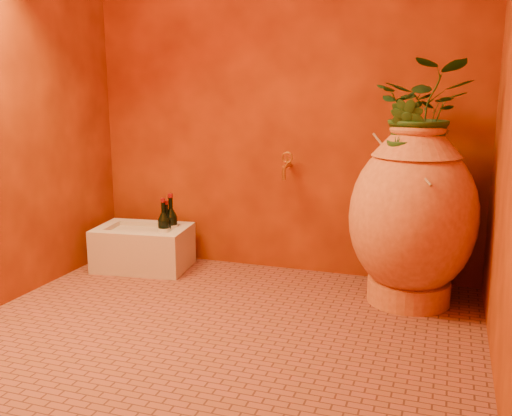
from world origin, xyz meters
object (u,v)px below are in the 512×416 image
at_px(wine_bottle_c, 167,230).
at_px(amphora, 413,216).
at_px(wall_tap, 287,164).
at_px(stone_basin, 143,248).
at_px(wine_bottle_b, 164,230).
at_px(wine_bottle_a, 171,227).

bearing_deg(wine_bottle_c, amphora, -3.50).
height_order(amphora, wall_tap, amphora).
xyz_separation_m(amphora, wall_tap, (-0.79, 0.26, 0.21)).
xyz_separation_m(amphora, stone_basin, (-1.70, 0.05, -0.36)).
bearing_deg(wine_bottle_b, amphora, -2.25).
distance_m(stone_basin, wall_tap, 1.09).
distance_m(stone_basin, wine_bottle_a, 0.23).
height_order(amphora, wine_bottle_b, amphora).
height_order(stone_basin, wine_bottle_a, wine_bottle_a).
bearing_deg(wall_tap, wine_bottle_b, -164.99).
distance_m(stone_basin, wine_bottle_c, 0.21).
xyz_separation_m(amphora, wine_bottle_a, (-1.53, 0.12, -0.21)).
relative_size(amphora, wall_tap, 5.82).
bearing_deg(wine_bottle_c, stone_basin, -164.99).
distance_m(amphora, stone_basin, 1.74).
height_order(amphora, wine_bottle_a, amphora).
relative_size(amphora, wine_bottle_a, 2.85).
xyz_separation_m(wine_bottle_a, wall_tap, (0.74, 0.14, 0.43)).
bearing_deg(wine_bottle_b, wine_bottle_c, 83.80).
height_order(wine_bottle_a, wine_bottle_b, wine_bottle_a).
distance_m(wine_bottle_c, wall_tap, 0.89).
bearing_deg(wall_tap, amphora, -18.56).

